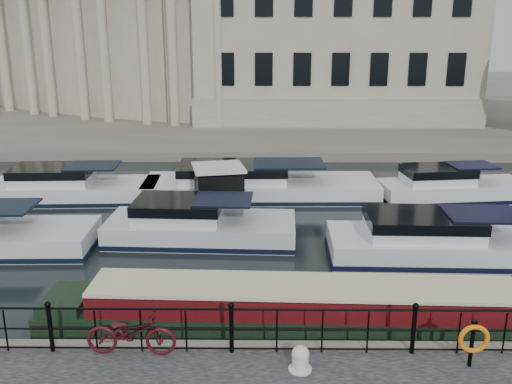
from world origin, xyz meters
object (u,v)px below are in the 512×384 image
bicycle (131,333)px  harbour_hut (219,194)px  mooring_bollard (300,359)px  narrowboat (304,314)px  life_ring_post (474,339)px

bicycle → harbour_hut: harbour_hut is taller
mooring_bollard → bicycle: bearing=171.2°
bicycle → narrowboat: size_ratio=0.14×
mooring_bollard → harbour_hut: 11.78m
bicycle → mooring_bollard: 3.73m
life_ring_post → narrowboat: bearing=142.0°
bicycle → harbour_hut: bearing=-4.1°
narrowboat → life_ring_post: bearing=-36.0°
mooring_bollard → harbour_hut: size_ratio=0.18×
narrowboat → harbour_hut: bearing=109.7°
life_ring_post → bicycle: bearing=176.4°
bicycle → mooring_bollard: size_ratio=3.53×
mooring_bollard → life_ring_post: bearing=1.8°
life_ring_post → narrowboat: (-3.35, 2.62, -0.86)m
mooring_bollard → life_ring_post: 3.65m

